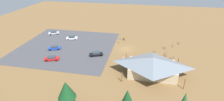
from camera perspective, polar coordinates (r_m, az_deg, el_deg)
ground at (r=62.08m, az=4.81°, el=0.56°), size 160.00×160.00×0.00m
parking_lot_asphalt at (r=66.11m, az=-14.84°, el=1.42°), size 34.50×33.17×0.05m
bike_pavilion at (r=47.67m, az=13.38°, el=-4.68°), size 15.70×10.70×5.23m
trash_bin at (r=69.24m, az=4.01°, el=3.83°), size 0.60×0.60×0.90m
lot_sign at (r=65.73m, az=2.69°, el=3.50°), size 0.56×0.08×2.20m
pine_west at (r=36.99m, az=-15.11°, el=-12.58°), size 3.81×3.81×6.29m
pine_far_west at (r=33.71m, az=5.10°, el=-16.11°), size 3.30×3.30×6.65m
bicycle_orange_yard_front at (r=58.56m, az=17.42°, el=-1.96°), size 0.96×1.46×0.77m
bicycle_silver_mid_cluster at (r=60.37m, az=17.44°, el=-1.06°), size 1.11×1.43×0.80m
bicycle_black_lone_east at (r=57.25m, az=14.64°, el=-2.21°), size 1.32×1.24×0.89m
bicycle_yellow_yard_left at (r=70.32m, az=21.35°, el=2.30°), size 0.61×1.64×0.85m
bicycle_white_back_row at (r=58.41m, az=19.41°, el=-2.35°), size 1.41×0.94×0.81m
bicycle_purple_by_bin at (r=57.00m, az=16.81°, el=-2.63°), size 1.61×0.72×0.93m
bicycle_red_trailside at (r=60.08m, az=13.69°, el=-0.70°), size 1.53×0.91×0.78m
bicycle_teal_near_sign at (r=67.03m, az=19.59°, el=1.40°), size 0.48×1.70×0.82m
bicycle_green_edge_north at (r=64.26m, az=17.05°, el=0.74°), size 1.08×1.52×0.90m
car_red_back_corner at (r=57.43m, az=-19.53°, el=-2.49°), size 4.78×2.90×1.30m
car_black_near_entry at (r=57.04m, az=-5.33°, el=-1.11°), size 4.73×3.23×1.39m
car_blue_front_row at (r=64.46m, az=-18.72°, el=0.89°), size 4.62×3.06×1.34m
car_white_far_end at (r=71.59m, az=-13.28°, el=4.20°), size 4.70×2.78×1.41m
car_silver_end_stall at (r=79.33m, az=-18.90°, el=5.64°), size 4.78×3.67×1.31m
visitor_near_lot at (r=53.64m, az=3.69°, el=-2.78°), size 0.36×0.36×1.69m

